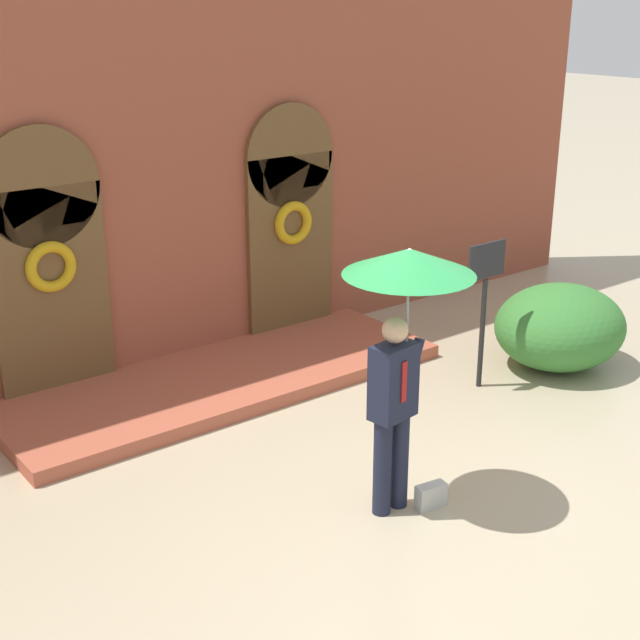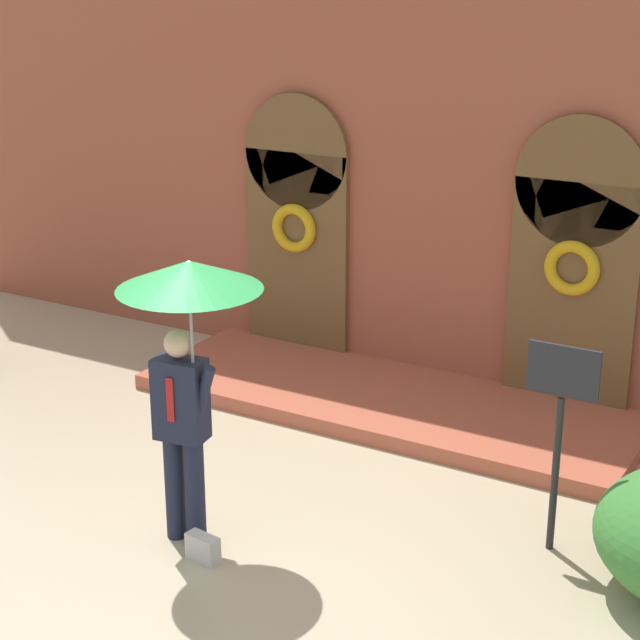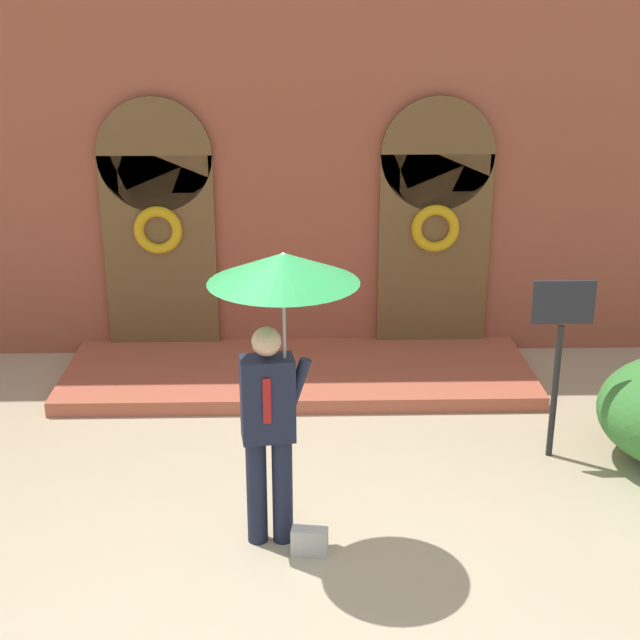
% 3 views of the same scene
% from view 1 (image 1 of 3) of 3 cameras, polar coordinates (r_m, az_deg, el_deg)
% --- Properties ---
extents(ground_plane, '(80.00, 80.00, 0.00)m').
position_cam_1_polar(ground_plane, '(8.28, 5.24, -11.11)').
color(ground_plane, tan).
extents(building_facade, '(14.00, 2.30, 5.60)m').
position_cam_1_polar(building_facade, '(10.61, -9.94, 11.12)').
color(building_facade, brown).
rests_on(building_facade, ground).
extents(person_with_umbrella, '(1.10, 1.10, 2.36)m').
position_cam_1_polar(person_with_umbrella, '(7.32, 5.45, 1.15)').
color(person_with_umbrella, '#191E33').
rests_on(person_with_umbrella, ground).
extents(handbag, '(0.29, 0.16, 0.22)m').
position_cam_1_polar(handbag, '(8.08, 7.11, -11.10)').
color(handbag, '#B7B7B2').
rests_on(handbag, ground).
extents(sign_post, '(0.56, 0.06, 1.72)m').
position_cam_1_polar(sign_post, '(10.14, 10.50, 1.84)').
color(sign_post, black).
rests_on(sign_post, ground).
extents(shrub_right, '(1.66, 1.49, 1.01)m').
position_cam_1_polar(shrub_right, '(11.15, 15.10, -0.42)').
color(shrub_right, '#387A33').
rests_on(shrub_right, ground).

